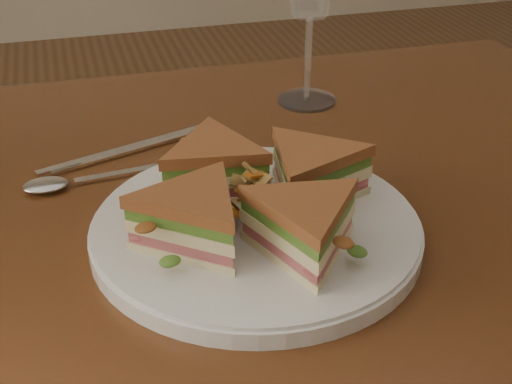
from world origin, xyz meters
TOP-DOWN VIEW (x-y plane):
  - table at (0.00, 0.00)m, footprint 1.20×0.80m
  - plate at (0.06, -0.06)m, footprint 0.31×0.31m
  - sandwich_wedges at (0.06, -0.06)m, footprint 0.28×0.28m
  - crisps_mound at (0.06, -0.06)m, footprint 0.09×0.09m
  - spoon at (-0.11, 0.09)m, footprint 0.18×0.04m
  - knife at (-0.05, 0.15)m, footprint 0.21×0.08m

SIDE VIEW (x-z plane):
  - table at x=0.00m, z-range 0.28..1.03m
  - knife at x=-0.05m, z-range 0.75..0.75m
  - spoon at x=-0.11m, z-range 0.75..0.76m
  - plate at x=0.06m, z-range 0.75..0.77m
  - crisps_mound at x=0.06m, z-range 0.77..0.82m
  - sandwich_wedges at x=0.06m, z-range 0.77..0.82m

